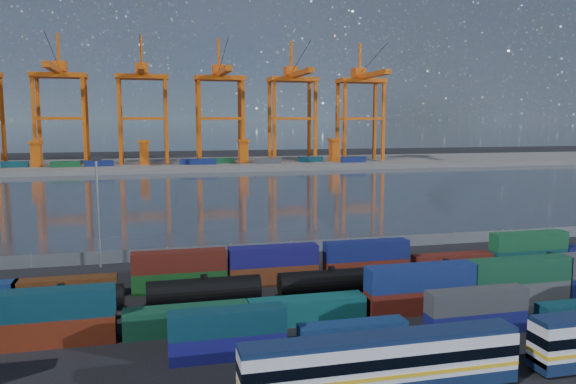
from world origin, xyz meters
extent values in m
plane|color=black|center=(0.00, 0.00, 0.00)|extent=(700.00, 700.00, 0.00)
plane|color=#29313C|center=(0.00, 105.00, 0.01)|extent=(700.00, 700.00, 0.00)
cube|color=#514F4C|center=(0.00, 210.00, 1.00)|extent=(700.00, 70.00, 2.00)
cone|color=#1E2630|center=(-200.00, 1600.00, 260.00)|extent=(1100.00, 1100.00, 520.00)
cone|color=#1E2630|center=(200.00, 1600.00, 230.00)|extent=(1040.00, 1040.00, 460.00)
cone|color=#1E2630|center=(600.00, 1600.00, 190.00)|extent=(960.00, 960.00, 380.00)
cone|color=#1E2630|center=(950.00, 1600.00, 150.00)|extent=(840.00, 840.00, 300.00)
cube|color=silver|center=(-4.61, -20.52, 2.69)|extent=(23.20, 2.78, 3.53)
cube|color=#101E3C|center=(-4.61, -20.52, 0.84)|extent=(23.20, 2.84, 1.11)
cube|color=#101E3C|center=(-4.61, -20.52, 4.69)|extent=(23.20, 2.51, 0.46)
cube|color=gold|center=(-4.61, -20.52, 1.95)|extent=(23.23, 2.87, 0.33)
cube|color=black|center=(-4.61, -20.52, 3.06)|extent=(23.23, 2.87, 0.93)
cube|color=black|center=(3.51, -20.52, 0.32)|extent=(2.78, 1.86, 0.65)
cube|color=black|center=(13.27, -20.52, 0.32)|extent=(2.78, 1.86, 0.65)
cube|color=navy|center=(-15.76, -10.80, 1.17)|extent=(10.84, 2.20, 2.35)
cube|color=#0C3241|center=(-15.76, -10.80, 3.52)|extent=(10.84, 2.20, 2.35)
cube|color=navy|center=(-3.46, -10.80, 1.17)|extent=(10.84, 2.20, 2.35)
cube|color=navy|center=(10.03, -10.80, 1.17)|extent=(10.84, 2.20, 2.35)
cube|color=#3B3D40|center=(10.03, -10.80, 3.52)|extent=(10.84, 2.20, 2.35)
cube|color=#64200F|center=(-32.48, -3.57, 1.39)|extent=(12.84, 2.61, 2.78)
cube|color=#0C3341|center=(-32.48, -3.57, 4.17)|extent=(12.84, 2.61, 2.78)
cube|color=#12462C|center=(-19.03, -3.57, 1.39)|extent=(12.84, 2.61, 2.78)
cube|color=#0E4B4B|center=(-6.08, -3.57, 1.39)|extent=(12.84, 2.61, 2.78)
cube|color=#5B1A12|center=(7.35, -3.57, 1.39)|extent=(12.84, 2.61, 2.78)
cube|color=navy|center=(7.35, -3.57, 4.17)|extent=(12.84, 2.61, 2.78)
cube|color=#494D4F|center=(20.33, -3.57, 1.39)|extent=(12.84, 2.61, 2.78)
cube|color=#13482B|center=(20.33, -3.57, 4.17)|extent=(12.84, 2.61, 2.78)
cube|color=#4D260F|center=(-32.78, 11.40, 1.30)|extent=(12.04, 2.45, 2.61)
cube|color=#114316|center=(-19.01, 11.40, 1.30)|extent=(12.04, 2.45, 2.61)
cube|color=#4C170F|center=(-19.01, 11.40, 3.91)|extent=(12.04, 2.45, 2.61)
cube|color=#592811|center=(-6.57, 11.40, 1.30)|extent=(12.04, 2.45, 2.61)
cube|color=#151158|center=(-6.57, 11.40, 3.91)|extent=(12.04, 2.45, 2.61)
cube|color=#5A1B0D|center=(6.74, 11.40, 1.30)|extent=(12.04, 2.45, 2.61)
cube|color=navy|center=(6.74, 11.40, 3.91)|extent=(12.04, 2.45, 2.61)
cube|color=#541810|center=(20.14, 11.40, 1.30)|extent=(12.04, 2.45, 2.61)
cube|color=#0B383B|center=(32.88, 11.40, 1.30)|extent=(12.04, 2.45, 2.61)
cube|color=#15522D|center=(32.88, 11.40, 3.91)|extent=(12.04, 2.45, 2.61)
cylinder|color=black|center=(-32.10, 3.17, 2.32)|extent=(13.09, 2.92, 2.92)
cylinder|color=black|center=(-32.10, 3.17, 3.93)|extent=(0.81, 0.81, 0.50)
cube|color=black|center=(-32.10, 3.17, 0.71)|extent=(13.60, 2.01, 0.40)
cube|color=black|center=(-36.64, 3.17, 0.30)|extent=(2.52, 1.81, 0.60)
cube|color=black|center=(-27.57, 3.17, 0.30)|extent=(2.52, 1.81, 0.60)
cylinder|color=black|center=(-16.60, 3.17, 2.32)|extent=(13.09, 2.92, 2.92)
cylinder|color=black|center=(-16.60, 3.17, 3.93)|extent=(0.81, 0.81, 0.50)
cube|color=black|center=(-16.60, 3.17, 0.71)|extent=(13.60, 2.01, 0.40)
cube|color=black|center=(-21.14, 3.17, 0.30)|extent=(2.52, 1.81, 0.60)
cube|color=black|center=(-12.07, 3.17, 0.30)|extent=(2.52, 1.81, 0.60)
cylinder|color=black|center=(-1.10, 3.17, 2.32)|extent=(13.09, 2.92, 2.92)
cylinder|color=black|center=(-1.10, 3.17, 3.93)|extent=(0.81, 0.81, 0.50)
cube|color=black|center=(-1.10, 3.17, 0.71)|extent=(13.60, 2.01, 0.40)
cube|color=black|center=(-5.64, 3.17, 0.30)|extent=(2.52, 1.81, 0.60)
cube|color=black|center=(3.43, 3.17, 0.30)|extent=(2.52, 1.81, 0.60)
cylinder|color=black|center=(14.40, 3.17, 2.32)|extent=(13.09, 2.92, 2.92)
cylinder|color=black|center=(14.40, 3.17, 3.93)|extent=(0.81, 0.81, 0.50)
cube|color=black|center=(14.40, 3.17, 0.71)|extent=(13.60, 2.01, 0.40)
cube|color=black|center=(9.86, 3.17, 0.30)|extent=(2.52, 1.81, 0.60)
cube|color=black|center=(18.93, 3.17, 0.30)|extent=(2.52, 1.81, 0.60)
cylinder|color=black|center=(29.90, 3.17, 2.32)|extent=(13.09, 2.92, 2.92)
cylinder|color=black|center=(29.90, 3.17, 3.93)|extent=(0.81, 0.81, 0.50)
cube|color=black|center=(29.90, 3.17, 0.71)|extent=(13.60, 2.01, 0.40)
cube|color=black|center=(25.36, 3.17, 0.30)|extent=(2.52, 1.81, 0.60)
cube|color=black|center=(34.43, 3.17, 0.30)|extent=(2.52, 1.81, 0.60)
cube|color=#595B5E|center=(0.00, 28.00, 1.00)|extent=(160.00, 0.06, 2.00)
cylinder|color=slate|center=(-40.00, 28.00, 1.10)|extent=(0.12, 0.12, 2.20)
cylinder|color=slate|center=(-30.00, 28.00, 1.10)|extent=(0.12, 0.12, 2.20)
cylinder|color=slate|center=(-20.00, 28.00, 1.10)|extent=(0.12, 0.12, 2.20)
cylinder|color=slate|center=(-10.00, 28.00, 1.10)|extent=(0.12, 0.12, 2.20)
cylinder|color=slate|center=(0.00, 28.00, 1.10)|extent=(0.12, 0.12, 2.20)
cylinder|color=slate|center=(10.00, 28.00, 1.10)|extent=(0.12, 0.12, 2.20)
cylinder|color=slate|center=(20.00, 28.00, 1.10)|extent=(0.12, 0.12, 2.20)
cylinder|color=slate|center=(30.00, 28.00, 1.10)|extent=(0.12, 0.12, 2.20)
cylinder|color=slate|center=(40.00, 28.00, 1.10)|extent=(0.12, 0.12, 2.20)
cylinder|color=slate|center=(50.00, 28.00, 1.10)|extent=(0.12, 0.12, 2.20)
cylinder|color=slate|center=(-30.00, 26.00, 8.00)|extent=(0.36, 0.36, 16.00)
cube|color=black|center=(-30.00, 26.00, 16.30)|extent=(1.60, 0.40, 0.60)
cube|color=#C9510E|center=(-84.91, 210.50, 20.64)|extent=(1.47, 1.47, 41.28)
cube|color=#C9510E|center=(-70.09, 199.50, 20.64)|extent=(1.47, 1.47, 41.28)
cube|color=#C9510E|center=(-70.09, 210.50, 20.64)|extent=(1.47, 1.47, 41.28)
cube|color=#C9510E|center=(-49.91, 199.50, 20.64)|extent=(1.47, 1.47, 41.28)
cube|color=#C9510E|center=(-49.91, 210.50, 20.64)|extent=(1.47, 1.47, 41.28)
cube|color=#C9510E|center=(-60.00, 199.50, 22.70)|extent=(20.18, 1.28, 1.28)
cube|color=#C9510E|center=(-60.00, 210.50, 22.70)|extent=(20.18, 1.28, 1.28)
cube|color=#C9510E|center=(-60.00, 205.00, 41.28)|extent=(22.93, 12.84, 2.02)
cube|color=#C9510E|center=(-60.00, 193.99, 43.11)|extent=(2.75, 44.03, 2.29)
cube|color=#C9510E|center=(-60.00, 208.67, 45.41)|extent=(5.50, 7.34, 4.59)
cube|color=#C9510E|center=(-60.00, 206.83, 52.29)|extent=(1.10, 1.10, 14.68)
cylinder|color=black|center=(-60.00, 191.79, 49.54)|extent=(0.22, 37.76, 12.46)
cube|color=#C9510E|center=(-35.09, 199.50, 20.64)|extent=(1.47, 1.47, 41.28)
cube|color=#C9510E|center=(-35.09, 210.50, 20.64)|extent=(1.47, 1.47, 41.28)
cube|color=#C9510E|center=(-14.91, 199.50, 20.64)|extent=(1.47, 1.47, 41.28)
cube|color=#C9510E|center=(-14.91, 210.50, 20.64)|extent=(1.47, 1.47, 41.28)
cube|color=#C9510E|center=(-25.00, 199.50, 22.70)|extent=(20.18, 1.28, 1.28)
cube|color=#C9510E|center=(-25.00, 210.50, 22.70)|extent=(20.18, 1.28, 1.28)
cube|color=#C9510E|center=(-25.00, 205.00, 41.28)|extent=(22.93, 12.84, 2.02)
cube|color=#C9510E|center=(-25.00, 193.99, 43.11)|extent=(2.75, 44.03, 2.29)
cube|color=#C9510E|center=(-25.00, 208.67, 45.41)|extent=(5.50, 7.34, 4.59)
cube|color=#C9510E|center=(-25.00, 206.83, 52.29)|extent=(1.10, 1.10, 14.68)
cylinder|color=black|center=(-25.00, 191.79, 49.54)|extent=(0.22, 37.76, 12.46)
cube|color=#C9510E|center=(-0.09, 199.50, 20.64)|extent=(1.47, 1.47, 41.28)
cube|color=#C9510E|center=(-0.09, 210.50, 20.64)|extent=(1.47, 1.47, 41.28)
cube|color=#C9510E|center=(20.09, 199.50, 20.64)|extent=(1.47, 1.47, 41.28)
cube|color=#C9510E|center=(20.09, 210.50, 20.64)|extent=(1.47, 1.47, 41.28)
cube|color=#C9510E|center=(10.00, 199.50, 22.70)|extent=(20.18, 1.28, 1.28)
cube|color=#C9510E|center=(10.00, 210.50, 22.70)|extent=(20.18, 1.28, 1.28)
cube|color=#C9510E|center=(10.00, 205.00, 41.28)|extent=(22.93, 12.84, 2.02)
cube|color=#C9510E|center=(10.00, 193.99, 43.11)|extent=(2.75, 44.03, 2.29)
cube|color=#C9510E|center=(10.00, 208.67, 45.41)|extent=(5.50, 7.34, 4.59)
cube|color=#C9510E|center=(10.00, 206.83, 52.29)|extent=(1.10, 1.10, 14.68)
cylinder|color=black|center=(10.00, 191.79, 49.54)|extent=(0.22, 37.76, 12.46)
cube|color=#C9510E|center=(34.91, 199.50, 20.64)|extent=(1.47, 1.47, 41.28)
cube|color=#C9510E|center=(34.91, 210.50, 20.64)|extent=(1.47, 1.47, 41.28)
cube|color=#C9510E|center=(55.09, 199.50, 20.64)|extent=(1.47, 1.47, 41.28)
cube|color=#C9510E|center=(55.09, 210.50, 20.64)|extent=(1.47, 1.47, 41.28)
cube|color=#C9510E|center=(45.00, 199.50, 22.70)|extent=(20.18, 1.28, 1.28)
cube|color=#C9510E|center=(45.00, 210.50, 22.70)|extent=(20.18, 1.28, 1.28)
cube|color=#C9510E|center=(45.00, 205.00, 41.28)|extent=(22.93, 12.84, 2.02)
cube|color=#C9510E|center=(45.00, 193.99, 43.11)|extent=(2.75, 44.03, 2.29)
cube|color=#C9510E|center=(45.00, 208.67, 45.41)|extent=(5.50, 7.34, 4.59)
cube|color=#C9510E|center=(45.00, 206.83, 52.29)|extent=(1.10, 1.10, 14.68)
cylinder|color=black|center=(45.00, 191.79, 49.54)|extent=(0.22, 37.76, 12.46)
cube|color=#C9510E|center=(69.91, 199.50, 20.64)|extent=(1.47, 1.47, 41.28)
cube|color=#C9510E|center=(69.91, 210.50, 20.64)|extent=(1.47, 1.47, 41.28)
cube|color=#C9510E|center=(90.09, 199.50, 20.64)|extent=(1.47, 1.47, 41.28)
cube|color=#C9510E|center=(90.09, 210.50, 20.64)|extent=(1.47, 1.47, 41.28)
cube|color=#C9510E|center=(80.00, 199.50, 22.70)|extent=(20.18, 1.28, 1.28)
cube|color=#C9510E|center=(80.00, 210.50, 22.70)|extent=(20.18, 1.28, 1.28)
cube|color=#C9510E|center=(80.00, 205.00, 41.28)|extent=(22.93, 12.84, 2.02)
cube|color=#C9510E|center=(80.00, 193.99, 43.11)|extent=(2.75, 44.03, 2.29)
cube|color=#C9510E|center=(80.00, 208.67, 45.41)|extent=(5.50, 7.34, 4.59)
cube|color=#C9510E|center=(80.00, 206.83, 52.29)|extent=(1.10, 1.10, 14.68)
cylinder|color=black|center=(80.00, 191.79, 49.54)|extent=(0.22, 37.76, 12.46)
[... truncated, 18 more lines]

